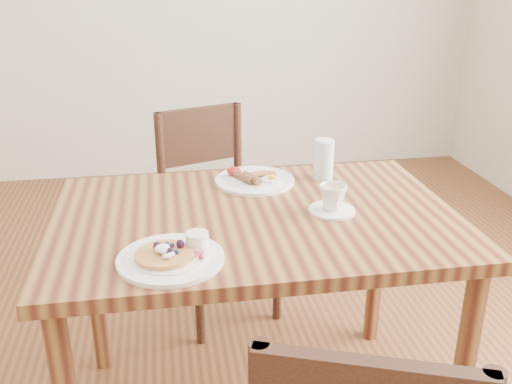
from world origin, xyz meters
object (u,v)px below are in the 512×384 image
at_px(breakfast_plate, 253,179).
at_px(teacup_saucer, 332,200).
at_px(water_glass, 324,159).
at_px(chair_far, 214,204).
at_px(pancake_plate, 172,256).
at_px(dining_table, 256,243).

height_order(breakfast_plate, teacup_saucer, teacup_saucer).
height_order(teacup_saucer, water_glass, water_glass).
bearing_deg(chair_far, water_glass, 109.07).
bearing_deg(pancake_plate, dining_table, 44.16).
bearing_deg(water_glass, breakfast_plate, -179.79).
relative_size(teacup_saucer, water_glass, 1.03).
height_order(dining_table, chair_far, chair_far).
height_order(breakfast_plate, water_glass, water_glass).
height_order(chair_far, teacup_saucer, chair_far).
bearing_deg(water_glass, chair_far, 128.18).
distance_m(teacup_saucer, water_glass, 0.29).
bearing_deg(teacup_saucer, water_glass, 79.65).
bearing_deg(chair_far, pancake_plate, 59.49).
bearing_deg(water_glass, pancake_plate, -136.48).
xyz_separation_m(teacup_saucer, water_glass, (0.05, 0.28, 0.03)).
relative_size(pancake_plate, water_glass, 1.98).
relative_size(chair_far, teacup_saucer, 6.29).
relative_size(chair_far, water_glass, 6.45).
bearing_deg(dining_table, chair_far, 95.31).
relative_size(dining_table, breakfast_plate, 4.44).
bearing_deg(chair_far, teacup_saucer, 93.05).
xyz_separation_m(chair_far, breakfast_plate, (0.10, -0.44, 0.27)).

